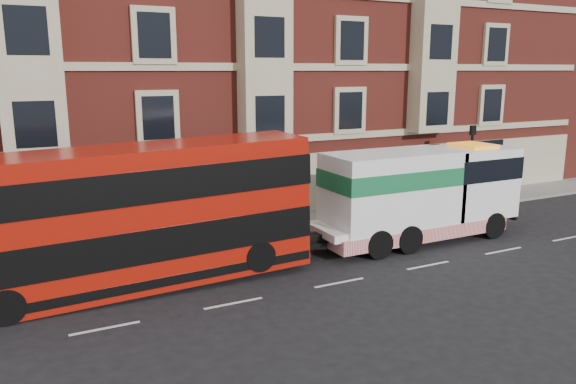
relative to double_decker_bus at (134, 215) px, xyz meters
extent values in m
plane|color=black|center=(6.45, -2.78, -2.58)|extent=(120.00, 120.00, 0.00)
cube|color=slate|center=(6.45, 4.72, -2.51)|extent=(90.00, 3.00, 0.15)
cube|color=maroon|center=(6.95, 12.22, 6.42)|extent=(45.00, 12.00, 18.00)
cylinder|color=black|center=(0.45, 3.42, -0.43)|extent=(0.14, 0.14, 4.00)
cube|color=black|center=(0.45, 3.42, 1.67)|extent=(0.35, 0.15, 0.50)
cylinder|color=black|center=(18.45, 3.42, -0.43)|extent=(0.14, 0.14, 4.00)
cube|color=black|center=(18.45, 3.42, 1.67)|extent=(0.35, 0.15, 0.50)
cube|color=#A81409|center=(0.00, 0.00, -0.06)|extent=(12.00, 2.68, 4.72)
cube|color=black|center=(0.00, 0.00, -0.76)|extent=(12.04, 2.74, 1.13)
cube|color=black|center=(0.00, 0.00, 1.17)|extent=(12.04, 2.74, 1.07)
cylinder|color=black|center=(-4.07, -1.21, -2.03)|extent=(1.11, 0.34, 1.11)
cylinder|color=black|center=(-4.07, 1.21, -2.03)|extent=(1.11, 0.34, 1.11)
cylinder|color=black|center=(4.07, -1.21, -1.70)|extent=(1.11, 0.34, 1.11)
cylinder|color=black|center=(4.07, 1.21, -1.70)|extent=(1.11, 0.34, 1.11)
cube|color=white|center=(12.00, 0.00, -1.57)|extent=(9.65, 2.47, 0.32)
cube|color=white|center=(15.11, 0.00, -0.17)|extent=(3.43, 2.68, 3.11)
cube|color=white|center=(10.71, 0.00, -0.12)|extent=(5.79, 2.68, 3.11)
cube|color=#186D3B|center=(10.71, 0.00, 0.42)|extent=(5.84, 2.72, 0.75)
cube|color=red|center=(11.79, 0.00, -1.94)|extent=(8.57, 2.74, 0.59)
cylinder|color=black|center=(15.43, -1.21, -1.99)|extent=(1.18, 0.38, 1.18)
cylinder|color=black|center=(15.43, 1.21, -1.99)|extent=(1.18, 0.38, 1.18)
cylinder|color=black|center=(10.71, -1.21, -1.99)|extent=(1.18, 0.43, 1.18)
cylinder|color=black|center=(10.71, 1.21, -1.99)|extent=(1.18, 0.43, 1.18)
cylinder|color=black|center=(9.21, -1.21, -1.99)|extent=(1.18, 0.43, 1.18)
cylinder|color=black|center=(9.21, 1.21, -1.99)|extent=(1.18, 0.43, 1.18)
camera|label=1|loc=(-3.55, -18.67, 4.79)|focal=35.00mm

